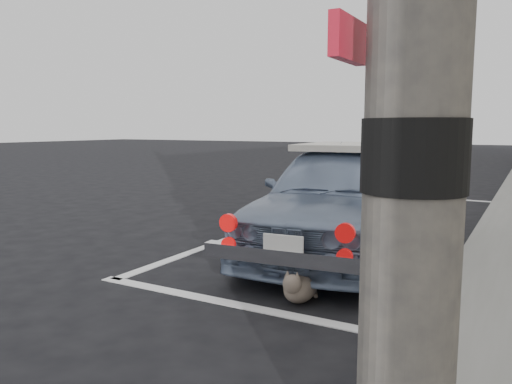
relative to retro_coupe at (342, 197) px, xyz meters
The scene contains 6 objects.
ground 1.71m from the retro_coupe, 110.56° to the right, with size 80.00×80.00×0.00m, color black.
pline_rear 2.09m from the retro_coupe, 91.73° to the right, with size 3.00×0.12×0.01m, color silver.
pline_front 5.05m from the retro_coupe, 90.69° to the left, with size 3.00×0.12×0.01m, color silver.
pline_side 2.19m from the retro_coupe, 134.10° to the left, with size 0.12×7.00×0.01m, color silver.
retro_coupe is the anchor object (origin of this frame).
cat 1.78m from the retro_coupe, 81.15° to the right, with size 0.27×0.56×0.30m.
Camera 1 is at (2.41, -3.73, 1.40)m, focal length 35.00 mm.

